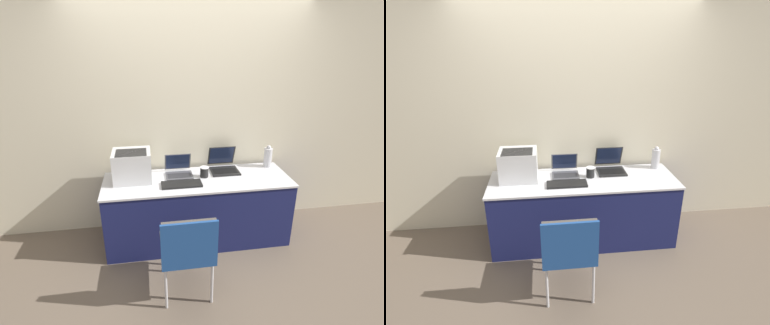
# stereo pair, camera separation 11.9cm
# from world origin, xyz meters

# --- Properties ---
(ground_plane) EXTENTS (14.00, 14.00, 0.00)m
(ground_plane) POSITION_xyz_m (0.00, 0.00, 0.00)
(ground_plane) COLOR #6B5B4C
(wall_back) EXTENTS (8.00, 0.05, 2.60)m
(wall_back) POSITION_xyz_m (0.00, 0.72, 1.30)
(wall_back) COLOR beige
(wall_back) RESTS_ON ground_plane
(table) EXTENTS (1.98, 0.65, 0.74)m
(table) POSITION_xyz_m (0.00, 0.31, 0.37)
(table) COLOR #191E51
(table) RESTS_ON ground_plane
(printer) EXTENTS (0.39, 0.33, 0.32)m
(printer) POSITION_xyz_m (-0.67, 0.40, 0.91)
(printer) COLOR silver
(printer) RESTS_ON table
(laptop_left) EXTENTS (0.29, 0.29, 0.22)m
(laptop_left) POSITION_xyz_m (-0.18, 0.46, 0.79)
(laptop_left) COLOR #4C4C51
(laptop_left) RESTS_ON table
(laptop_right) EXTENTS (0.31, 0.34, 0.25)m
(laptop_right) POSITION_xyz_m (0.33, 0.51, 0.79)
(laptop_right) COLOR black
(laptop_right) RESTS_ON table
(external_keyboard) EXTENTS (0.41, 0.17, 0.02)m
(external_keyboard) POSITION_xyz_m (-0.19, 0.20, 0.75)
(external_keyboard) COLOR black
(external_keyboard) RESTS_ON table
(coffee_cup) EXTENTS (0.09, 0.09, 0.11)m
(coffee_cup) POSITION_xyz_m (0.08, 0.36, 0.80)
(coffee_cup) COLOR black
(coffee_cup) RESTS_ON table
(metal_pitcher) EXTENTS (0.09, 0.09, 0.26)m
(metal_pitcher) POSITION_xyz_m (0.86, 0.53, 0.86)
(metal_pitcher) COLOR silver
(metal_pitcher) RESTS_ON table
(chair) EXTENTS (0.44, 0.50, 0.84)m
(chair) POSITION_xyz_m (-0.23, -0.52, 0.53)
(chair) COLOR #4C4742
(chair) RESTS_ON ground_plane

